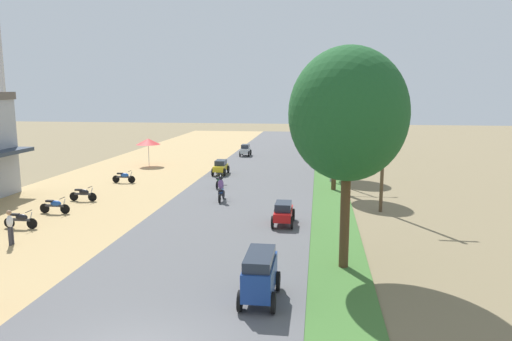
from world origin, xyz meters
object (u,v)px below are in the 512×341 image
at_px(parked_motorbike_fourth, 83,193).
at_px(car_hatchback_silver, 245,150).
at_px(parked_motorbike_third, 55,205).
at_px(motorbike_foreground_rider, 221,189).
at_px(car_sedan_red, 283,212).
at_px(parked_motorbike_fifth, 124,177).
at_px(streetlamp_mid, 327,108).
at_px(streetlamp_near, 332,128).
at_px(median_tree_nearest, 348,115).
at_px(utility_pole_near, 384,140).
at_px(motorbike_ahead_second, 219,181).
at_px(car_van_blue, 260,274).
at_px(parked_motorbike_second, 21,219).
at_px(median_tree_third, 328,89).
at_px(car_sedan_yellow, 221,167).
at_px(median_tree_fourth, 330,84).
at_px(median_tree_second, 336,92).
at_px(vendor_umbrella, 148,142).
at_px(pedestrian_on_shoulder, 10,226).
at_px(median_tree_fifth, 329,90).

relative_size(parked_motorbike_fourth, car_hatchback_silver, 0.90).
distance_m(parked_motorbike_third, motorbike_foreground_rider, 9.74).
distance_m(parked_motorbike_third, car_sedan_red, 13.08).
distance_m(parked_motorbike_fifth, car_sedan_red, 16.14).
xyz_separation_m(parked_motorbike_third, car_hatchback_silver, (7.10, 25.16, 0.19)).
xyz_separation_m(streetlamp_mid, motorbike_foreground_rider, (-7.02, -34.79, -3.80)).
bearing_deg(streetlamp_near, median_tree_nearest, -89.73).
relative_size(utility_pole_near, motorbike_ahead_second, 4.45).
relative_size(parked_motorbike_fourth, car_van_blue, 0.75).
xyz_separation_m(car_hatchback_silver, motorbike_foreground_rider, (1.68, -20.98, 0.11)).
bearing_deg(streetlamp_mid, car_sedan_red, -93.96).
relative_size(parked_motorbike_second, median_tree_nearest, 0.21).
bearing_deg(median_tree_third, streetlamp_near, -84.92).
distance_m(streetlamp_mid, motorbike_foreground_rider, 35.69).
xyz_separation_m(car_sedan_yellow, car_hatchback_silver, (0.32, 11.46, 0.01)).
relative_size(streetlamp_near, utility_pole_near, 0.88).
relative_size(parked_motorbike_fifth, car_sedan_red, 0.80).
bearing_deg(parked_motorbike_fifth, streetlamp_mid, 62.40).
height_order(median_tree_fourth, car_sedan_red, median_tree_fourth).
relative_size(car_van_blue, car_hatchback_silver, 1.20).
xyz_separation_m(median_tree_nearest, median_tree_fourth, (-0.07, 31.22, 1.52)).
relative_size(median_tree_fourth, motorbike_ahead_second, 5.33).
height_order(parked_motorbike_second, car_sedan_yellow, car_sedan_yellow).
relative_size(median_tree_second, motorbike_foreground_rider, 4.90).
distance_m(vendor_umbrella, median_tree_third, 17.08).
bearing_deg(median_tree_nearest, vendor_umbrella, 125.06).
distance_m(parked_motorbike_second, motorbike_foreground_rider, 11.45).
distance_m(parked_motorbike_fifth, car_van_blue, 22.91).
bearing_deg(parked_motorbike_fifth, parked_motorbike_second, -91.62).
xyz_separation_m(median_tree_nearest, car_sedan_red, (-2.82, 5.66, -5.36)).
height_order(parked_motorbike_fourth, motorbike_ahead_second, motorbike_ahead_second).
relative_size(parked_motorbike_third, motorbike_foreground_rider, 1.00).
xyz_separation_m(pedestrian_on_shoulder, car_hatchback_silver, (6.07, 30.65, -0.22)).
distance_m(utility_pole_near, motorbike_foreground_rider, 10.31).
height_order(parked_motorbike_third, parked_motorbike_fourth, same).
bearing_deg(parked_motorbike_fifth, car_hatchback_silver, 66.74).
xyz_separation_m(car_sedan_red, car_sedan_yellow, (-6.29, 14.29, 0.00)).
bearing_deg(median_tree_fifth, streetlamp_mid, 90.51).
relative_size(parked_motorbike_second, car_hatchback_silver, 0.90).
distance_m(median_tree_second, car_van_blue, 19.75).
distance_m(vendor_umbrella, motorbike_foreground_rider, 16.57).
distance_m(parked_motorbike_third, parked_motorbike_fifth, 9.21).
xyz_separation_m(pedestrian_on_shoulder, car_sedan_yellow, (5.74, 19.18, -0.22)).
relative_size(parked_motorbike_third, car_sedan_red, 0.80).
distance_m(parked_motorbike_fifth, pedestrian_on_shoulder, 14.72).
distance_m(pedestrian_on_shoulder, median_tree_third, 26.39).
xyz_separation_m(parked_motorbike_fourth, vendor_umbrella, (-0.94, 14.47, 1.75)).
distance_m(parked_motorbike_third, car_hatchback_silver, 26.14).
relative_size(median_tree_fifth, car_sedan_yellow, 3.84).
bearing_deg(car_sedan_red, motorbike_foreground_rider, 131.88).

